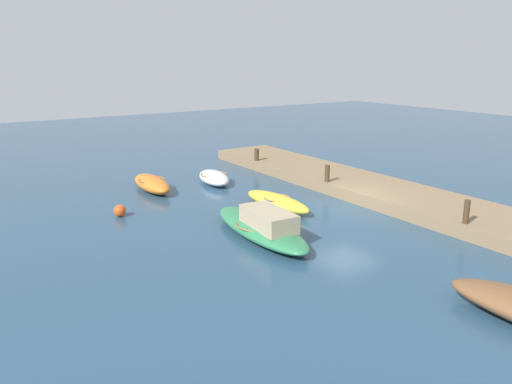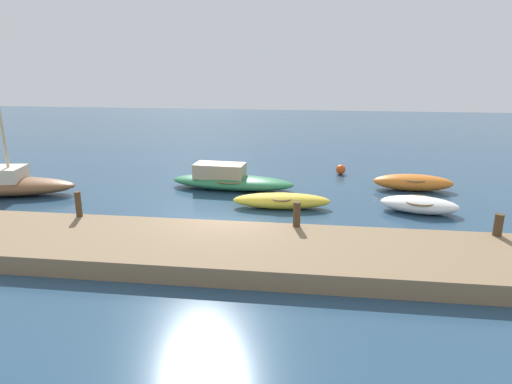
{
  "view_description": "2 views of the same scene",
  "coord_description": "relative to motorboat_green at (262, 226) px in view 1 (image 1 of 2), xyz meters",
  "views": [
    {
      "loc": [
        -15.35,
        15.07,
        6.51
      ],
      "look_at": [
        0.92,
        4.29,
        1.2
      ],
      "focal_mm": 34.48,
      "sensor_mm": 36.0,
      "label": 1
    },
    {
      "loc": [
        3.01,
        -15.23,
        5.89
      ],
      "look_at": [
        0.66,
        2.63,
        0.65
      ],
      "focal_mm": 31.63,
      "sensor_mm": 36.0,
      "label": 2
    }
  ],
  "objects": [
    {
      "name": "dock_platform",
      "position": [
        0.96,
        -7.91,
        -0.16
      ],
      "size": [
        26.28,
        3.77,
        0.57
      ],
      "primitive_type": "cube",
      "color": "#846B4C",
      "rests_on": "ground_plane"
    },
    {
      "name": "dinghy_white",
      "position": [
        8.24,
        -2.49,
        -0.11
      ],
      "size": [
        3.25,
        1.95,
        0.65
      ],
      "rotation": [
        0.0,
        0.0,
        -0.2
      ],
      "color": "white",
      "rests_on": "ground_plane"
    },
    {
      "name": "mooring_post_mid_east",
      "position": [
        9.81,
        -6.28,
        0.49
      ],
      "size": [
        0.27,
        0.27,
        0.71
      ],
      "primitive_type": "cylinder",
      "color": "#47331E",
      "rests_on": "dock_platform"
    },
    {
      "name": "ground_plane",
      "position": [
        0.96,
        -5.27,
        -0.44
      ],
      "size": [
        84.0,
        84.0,
        0.0
      ],
      "primitive_type": "plane",
      "color": "navy"
    },
    {
      "name": "rowboat_orange",
      "position": [
        8.65,
        0.87,
        -0.06
      ],
      "size": [
        3.7,
        1.39,
        0.75
      ],
      "rotation": [
        0.0,
        0.0,
        -0.03
      ],
      "color": "orange",
      "rests_on": "ground_plane"
    },
    {
      "name": "mooring_post_mid_west",
      "position": [
        3.46,
        -6.28,
        0.55
      ],
      "size": [
        0.25,
        0.25,
        0.85
      ],
      "primitive_type": "cylinder",
      "color": "#47331E",
      "rests_on": "dock_platform"
    },
    {
      "name": "motorboat_green",
      "position": [
        0.0,
        0.0,
        0.0
      ],
      "size": [
        6.05,
        2.22,
        1.2
      ],
      "rotation": [
        0.0,
        0.0,
        -0.07
      ],
      "color": "#2D7A4C",
      "rests_on": "ground_plane"
    },
    {
      "name": "mooring_post_west",
      "position": [
        -4.25,
        -6.28,
        0.59
      ],
      "size": [
        0.22,
        0.22,
        0.91
      ],
      "primitive_type": "cylinder",
      "color": "#47331E",
      "rests_on": "dock_platform"
    },
    {
      "name": "marker_buoy",
      "position": [
        5.42,
        3.63,
        -0.18
      ],
      "size": [
        0.52,
        0.52,
        0.52
      ],
      "primitive_type": "sphere",
      "color": "#E54C19",
      "rests_on": "ground_plane"
    },
    {
      "name": "rowboat_yellow",
      "position": [
        2.69,
        -2.65,
        -0.12
      ],
      "size": [
        4.11,
        1.42,
        0.63
      ],
      "rotation": [
        0.0,
        0.0,
        0.07
      ],
      "color": "gold",
      "rests_on": "ground_plane"
    }
  ]
}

